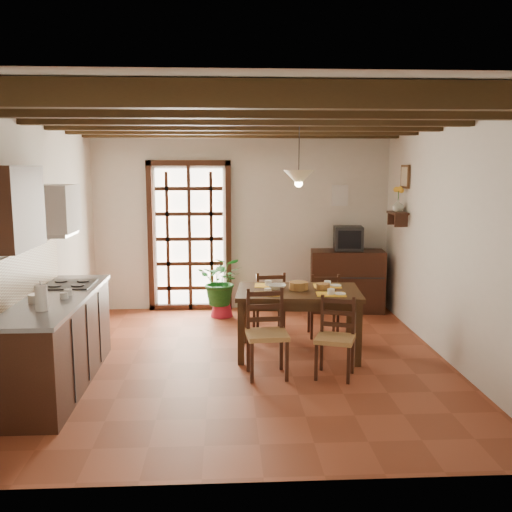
{
  "coord_description": "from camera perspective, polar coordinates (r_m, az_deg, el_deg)",
  "views": [
    {
      "loc": [
        -0.26,
        -6.19,
        2.2
      ],
      "look_at": [
        0.1,
        0.4,
        1.15
      ],
      "focal_mm": 40.0,
      "sensor_mm": 36.0,
      "label": 1
    }
  ],
  "objects": [
    {
      "name": "fuse_box",
      "position": [
        8.86,
        8.39,
        6.02
      ],
      "size": [
        0.25,
        0.03,
        0.32
      ],
      "primitive_type": "cube",
      "color": "white",
      "rests_on": "room_shell"
    },
    {
      "name": "plant_pot",
      "position": [
        8.43,
        -3.44,
        -5.35
      ],
      "size": [
        0.33,
        0.33,
        0.2
      ],
      "primitive_type": "cone",
      "color": "maroon",
      "rests_on": "ground_plane"
    },
    {
      "name": "french_door",
      "position": [
        8.72,
        -6.65,
        2.22
      ],
      "size": [
        1.26,
        0.11,
        2.32
      ],
      "color": "white",
      "rests_on": "ground_plane"
    },
    {
      "name": "framed_picture",
      "position": [
        8.18,
        14.69,
        7.69
      ],
      "size": [
        0.03,
        0.32,
        0.32
      ],
      "color": "brown",
      "rests_on": "room_shell"
    },
    {
      "name": "pendant_lamp",
      "position": [
        6.6,
        4.3,
        7.95
      ],
      "size": [
        0.36,
        0.36,
        0.84
      ],
      "color": "black",
      "rests_on": "room_shell"
    },
    {
      "name": "shelf_flowers",
      "position": [
        8.16,
        14.07,
        6.36
      ],
      "size": [
        0.14,
        0.14,
        0.36
      ],
      "color": "yellow",
      "rests_on": "shelf_vase"
    },
    {
      "name": "range_hood",
      "position": [
        6.42,
        -19.37,
        4.37
      ],
      "size": [
        0.38,
        0.6,
        0.54
      ],
      "color": "white",
      "rests_on": "room_shell"
    },
    {
      "name": "potted_plant",
      "position": [
        8.32,
        -3.47,
        -2.28
      ],
      "size": [
        1.81,
        1.6,
        1.88
      ],
      "primitive_type": "imported",
      "rotation": [
        0.0,
        0.0,
        -0.1
      ],
      "color": "#144C19",
      "rests_on": "ground_plane"
    },
    {
      "name": "chair_far_left",
      "position": [
        7.47,
        1.29,
        -5.95
      ],
      "size": [
        0.43,
        0.41,
        0.86
      ],
      "rotation": [
        0.0,
        0.0,
        3.23
      ],
      "color": "#A87E48",
      "rests_on": "ground_plane"
    },
    {
      "name": "table_bowl",
      "position": [
        6.69,
        2.09,
        -3.08
      ],
      "size": [
        0.22,
        0.22,
        0.05
      ],
      "primitive_type": "imported",
      "rotation": [
        0.0,
        0.0,
        0.0
      ],
      "color": "white",
      "rests_on": "dining_table"
    },
    {
      "name": "chair_far_right",
      "position": [
        7.5,
        6.73,
        -5.99
      ],
      "size": [
        0.4,
        0.38,
        0.84
      ],
      "rotation": [
        0.0,
        0.0,
        3.11
      ],
      "color": "#A87E48",
      "rests_on": "ground_plane"
    },
    {
      "name": "table_setting",
      "position": [
        6.64,
        4.28,
        -3.02
      ],
      "size": [
        1.03,
        0.69,
        0.1
      ],
      "rotation": [
        0.0,
        0.0,
        -0.09
      ],
      "color": "yellow",
      "rests_on": "dining_table"
    },
    {
      "name": "crt_tv",
      "position": [
        8.68,
        9.21,
        1.78
      ],
      "size": [
        0.45,
        0.43,
        0.36
      ],
      "rotation": [
        0.0,
        0.0,
        -0.1
      ],
      "color": "black",
      "rests_on": "sideboard"
    },
    {
      "name": "dining_table",
      "position": [
        6.67,
        4.27,
        -4.24
      ],
      "size": [
        1.49,
        1.03,
        0.77
      ],
      "rotation": [
        0.0,
        0.0,
        -0.09
      ],
      "color": "#382312",
      "rests_on": "ground_plane"
    },
    {
      "name": "chair_near_right",
      "position": [
        6.11,
        7.9,
        -9.53
      ],
      "size": [
        0.49,
        0.48,
        0.84
      ],
      "rotation": [
        0.0,
        0.0,
        -0.34
      ],
      "color": "#A87E48",
      "rests_on": "ground_plane"
    },
    {
      "name": "wall_shelf",
      "position": [
        8.18,
        13.98,
        3.93
      ],
      "size": [
        0.2,
        0.42,
        0.2
      ],
      "color": "black",
      "rests_on": "room_shell"
    },
    {
      "name": "kitchen_counter",
      "position": [
        6.1,
        -19.33,
        -7.94
      ],
      "size": [
        0.64,
        2.25,
        1.38
      ],
      "color": "black",
      "rests_on": "ground_plane"
    },
    {
      "name": "upper_cabinet",
      "position": [
        5.23,
        -23.5,
        4.46
      ],
      "size": [
        0.35,
        0.8,
        0.7
      ],
      "primitive_type": "cube",
      "color": "black",
      "rests_on": "room_shell"
    },
    {
      "name": "ceiling_beams",
      "position": [
        6.22,
        -0.74,
        13.55
      ],
      "size": [
        4.5,
        4.34,
        0.2
      ],
      "color": "black",
      "rests_on": "room_shell"
    },
    {
      "name": "shelf_vase",
      "position": [
        8.17,
        14.02,
        4.9
      ],
      "size": [
        0.15,
        0.15,
        0.15
      ],
      "primitive_type": "imported",
      "color": "#B2BFB2",
      "rests_on": "wall_shelf"
    },
    {
      "name": "ground_plane",
      "position": [
        6.58,
        -0.69,
        -10.5
      ],
      "size": [
        5.0,
        5.0,
        0.0
      ],
      "primitive_type": "plane",
      "color": "brown"
    },
    {
      "name": "chair_near_left",
      "position": [
        6.07,
        1.09,
        -9.33
      ],
      "size": [
        0.45,
        0.43,
        0.91
      ],
      "rotation": [
        0.0,
        0.0,
        0.07
      ],
      "color": "#A87E48",
      "rests_on": "ground_plane"
    },
    {
      "name": "counter_items",
      "position": [
        6.06,
        -19.33,
        -3.29
      ],
      "size": [
        0.5,
        1.43,
        0.25
      ],
      "color": "black",
      "rests_on": "kitchen_counter"
    },
    {
      "name": "sideboard",
      "position": [
        8.79,
        9.1,
        -2.46
      ],
      "size": [
        1.14,
        0.6,
        0.93
      ],
      "primitive_type": "cube",
      "rotation": [
        0.0,
        0.0,
        -0.1
      ],
      "color": "black",
      "rests_on": "ground_plane"
    },
    {
      "name": "room_shell",
      "position": [
        6.21,
        -0.73,
        5.49
      ],
      "size": [
        4.52,
        5.02,
        2.81
      ],
      "color": "silver",
      "rests_on": "ground_plane"
    }
  ]
}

